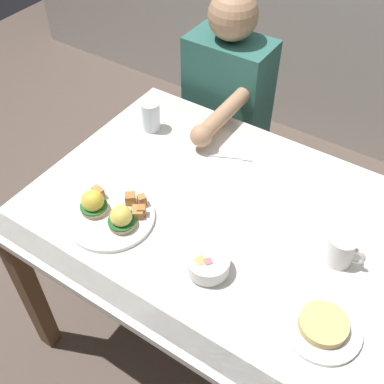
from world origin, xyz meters
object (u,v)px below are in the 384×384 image
object	(u,v)px
dining_table	(220,237)
water_glass_near	(151,118)
coffee_mug	(341,249)
fruit_bowl	(208,264)
diner_person	(224,108)
eggs_benedict_plate	(110,213)
fork	(234,157)
side_plate	(323,326)

from	to	relation	value
dining_table	water_glass_near	world-z (taller)	water_glass_near
dining_table	coffee_mug	xyz separation A→B (m)	(0.36, 0.03, 0.16)
fruit_bowl	diner_person	distance (m)	0.91
fruit_bowl	coffee_mug	xyz separation A→B (m)	(0.29, 0.23, 0.02)
dining_table	water_glass_near	distance (m)	0.52
dining_table	water_glass_near	bearing A→B (deg)	152.60
eggs_benedict_plate	fork	distance (m)	0.48
water_glass_near	side_plate	world-z (taller)	water_glass_near
dining_table	water_glass_near	xyz separation A→B (m)	(-0.44, 0.23, 0.15)
fork	water_glass_near	bearing A→B (deg)	-176.06
eggs_benedict_plate	side_plate	xyz separation A→B (m)	(0.68, 0.01, -0.01)
eggs_benedict_plate	fruit_bowl	world-z (taller)	eggs_benedict_plate
coffee_mug	diner_person	world-z (taller)	diner_person
fruit_bowl	water_glass_near	distance (m)	0.67
coffee_mug	fork	xyz separation A→B (m)	(-0.46, 0.22, -0.05)
side_plate	fork	bearing A→B (deg)	138.95
fork	dining_table	bearing A→B (deg)	-67.88
eggs_benedict_plate	diner_person	world-z (taller)	diner_person
fruit_bowl	fork	world-z (taller)	fruit_bowl
coffee_mug	dining_table	bearing A→B (deg)	-174.59
water_glass_near	diner_person	size ratio (longest dim) A/B	0.10
dining_table	fruit_bowl	xyz separation A→B (m)	(0.07, -0.20, 0.14)
fork	side_plate	xyz separation A→B (m)	(0.51, -0.44, 0.01)
eggs_benedict_plate	coffee_mug	world-z (taller)	coffee_mug
eggs_benedict_plate	fruit_bowl	distance (m)	0.35
fork	water_glass_near	distance (m)	0.34
eggs_benedict_plate	fruit_bowl	xyz separation A→B (m)	(0.35, 0.00, 0.00)
fruit_bowl	dining_table	bearing A→B (deg)	109.93
water_glass_near	side_plate	xyz separation A→B (m)	(0.85, -0.42, -0.03)
fork	diner_person	bearing A→B (deg)	124.25
dining_table	eggs_benedict_plate	world-z (taller)	eggs_benedict_plate
fruit_bowl	eggs_benedict_plate	bearing A→B (deg)	-179.96
water_glass_near	side_plate	distance (m)	0.95
diner_person	dining_table	bearing A→B (deg)	-60.49
eggs_benedict_plate	water_glass_near	distance (m)	0.46
fork	coffee_mug	bearing A→B (deg)	-25.15
fruit_bowl	coffee_mug	size ratio (longest dim) A/B	1.08
eggs_benedict_plate	coffee_mug	size ratio (longest dim) A/B	2.43
side_plate	diner_person	xyz separation A→B (m)	(-0.75, 0.79, -0.10)
fork	diner_person	distance (m)	0.43
fruit_bowl	water_glass_near	size ratio (longest dim) A/B	1.07
coffee_mug	diner_person	distance (m)	0.91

